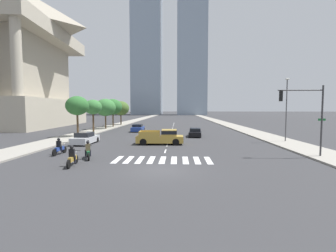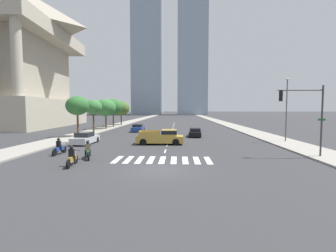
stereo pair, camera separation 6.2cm
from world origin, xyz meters
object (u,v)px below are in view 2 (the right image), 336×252
motorcycle_lead (59,148)px  street_tree_nearest (77,106)px  motorcycle_trailing (72,158)px  traffic_signal_near (306,108)px  street_lamp_east (287,105)px  pickup_truck (162,137)px  street_tree_third (106,108)px  street_tree_fourth (113,107)px  sedan_blue_0 (138,128)px  street_tree_fifth (121,108)px  sedan_black_1 (195,133)px  street_tree_second (93,107)px  motorcycle_third (88,152)px  sedan_silver_2 (85,138)px

motorcycle_lead → street_tree_nearest: street_tree_nearest is taller
street_tree_nearest → motorcycle_trailing: bearing=-68.5°
traffic_signal_near → street_lamp_east: street_lamp_east is taller
motorcycle_trailing → pickup_truck: size_ratio=0.41×
street_tree_third → street_tree_fourth: (0.00, 5.45, 0.19)m
motorcycle_trailing → traffic_signal_near: size_ratio=0.38×
motorcycle_trailing → street_tree_fourth: 37.12m
sedan_blue_0 → street_tree_fifth: (-7.06, 16.98, 3.60)m
motorcycle_trailing → street_tree_fifth: street_tree_fifth is taller
sedan_black_1 → street_tree_third: 20.77m
street_tree_third → sedan_blue_0: bearing=-30.4°
pickup_truck → street_tree_third: street_tree_third is taller
traffic_signal_near → street_lamp_east: size_ratio=0.77×
sedan_black_1 → traffic_signal_near: traffic_signal_near is taller
motorcycle_lead → street_tree_second: size_ratio=0.39×
street_tree_third → motorcycle_trailing: bearing=-77.4°
street_tree_fifth → street_tree_fourth: bearing=-90.0°
street_tree_second → traffic_signal_near: bearing=-38.9°
pickup_truck → traffic_signal_near: bearing=-31.8°
sedan_black_1 → pickup_truck: bearing=-22.4°
motorcycle_trailing → motorcycle_third: 2.52m
sedan_blue_0 → street_lamp_east: street_lamp_east is taller
motorcycle_third → street_lamp_east: 23.27m
sedan_black_1 → street_lamp_east: street_lamp_east is taller
sedan_black_1 → sedan_silver_2: sedan_silver_2 is taller
sedan_silver_2 → sedan_blue_0: bearing=-10.3°
pickup_truck → street_tree_fourth: 28.45m
motorcycle_trailing → traffic_signal_near: bearing=-83.6°
traffic_signal_near → street_tree_third: bearing=-47.5°
pickup_truck → street_lamp_east: (14.80, 2.30, 3.71)m
street_lamp_east → street_tree_third: (-27.29, 17.54, -0.20)m
motorcycle_lead → street_tree_fourth: bearing=11.2°
traffic_signal_near → street_lamp_east: bearing=-104.9°
motorcycle_lead → street_tree_second: 20.29m
motorcycle_third → motorcycle_lead: bearing=37.7°
sedan_silver_2 → traffic_signal_near: traffic_signal_near is taller
pickup_truck → sedan_black_1: 9.29m
motorcycle_third → sedan_silver_2: 9.03m
street_tree_third → street_tree_second: bearing=-90.0°
motorcycle_trailing → street_lamp_east: street_lamp_east is taller
sedan_blue_0 → street_tree_fifth: 18.74m
motorcycle_trailing → street_tree_third: 31.79m
street_lamp_east → street_tree_fifth: size_ratio=1.30×
sedan_black_1 → street_tree_third: bearing=-119.4°
street_tree_third → street_tree_fifth: size_ratio=1.01×
sedan_black_1 → motorcycle_trailing: bearing=-22.1°
motorcycle_third → traffic_signal_near: bearing=-109.6°
motorcycle_lead → pickup_truck: size_ratio=0.40×
motorcycle_trailing → traffic_signal_near: 18.64m
motorcycle_trailing → street_lamp_east: (20.42, 13.28, 3.94)m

